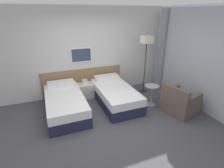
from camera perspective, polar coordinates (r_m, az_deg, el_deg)
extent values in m
plane|color=#47474C|center=(4.36, -0.82, -12.72)|extent=(16.00, 16.00, 0.00)
cube|color=silver|center=(5.55, -8.18, 10.18)|extent=(10.00, 0.06, 2.70)
cube|color=#846647|center=(5.74, -9.43, 0.79)|extent=(2.55, 0.04, 0.84)
cube|color=white|center=(5.48, -10.01, 9.30)|extent=(0.64, 0.03, 0.44)
cube|color=#333D56|center=(5.46, -9.97, 9.27)|extent=(0.58, 0.01, 0.38)
cube|color=white|center=(5.06, 29.59, 6.28)|extent=(0.06, 4.42, 2.70)
cube|color=#B2B7C1|center=(5.04, 29.20, 5.92)|extent=(0.03, 4.07, 2.64)
cube|color=#8E939E|center=(6.29, 15.79, 10.72)|extent=(0.10, 0.24, 2.64)
cube|color=#1E233D|center=(4.87, -14.91, -7.48)|extent=(0.96, 1.92, 0.28)
cube|color=white|center=(4.76, -15.20, -4.89)|extent=(0.95, 1.90, 0.21)
cube|color=white|center=(5.36, -16.40, 0.13)|extent=(0.77, 0.34, 0.13)
cube|color=#1E233D|center=(5.18, 1.03, -4.79)|extent=(0.96, 1.92, 0.28)
cube|color=white|center=(5.07, 1.05, -2.31)|extent=(0.95, 1.90, 0.21)
cube|color=white|center=(5.63, -1.79, 2.18)|extent=(0.77, 0.34, 0.13)
cube|color=beige|center=(5.57, -8.68, -2.08)|extent=(0.48, 0.42, 0.45)
cube|color=beige|center=(5.45, -8.86, 0.72)|extent=(0.14, 0.14, 0.14)
cylinder|color=black|center=(6.10, 10.12, -2.14)|extent=(0.24, 0.24, 0.02)
cylinder|color=black|center=(5.81, 10.66, 5.16)|extent=(0.02, 0.02, 1.61)
cube|color=beige|center=(5.61, 11.33, 14.05)|extent=(0.30, 0.30, 0.21)
cylinder|color=gray|center=(5.26, 12.42, -6.51)|extent=(0.26, 0.26, 0.01)
cylinder|color=gray|center=(5.13, 12.69, -3.64)|extent=(0.05, 0.05, 0.57)
cylinder|color=gray|center=(5.01, 12.98, -0.60)|extent=(0.41, 0.41, 0.02)
cube|color=brown|center=(5.06, 21.40, -6.30)|extent=(0.94, 0.94, 0.42)
cube|color=brown|center=(4.63, 19.76, -3.19)|extent=(0.28, 0.78, 0.39)
cube|color=brown|center=(4.78, 25.26, -4.62)|extent=(0.66, 0.25, 0.18)
cube|color=brown|center=(5.10, 18.73, -1.94)|extent=(0.66, 0.25, 0.18)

